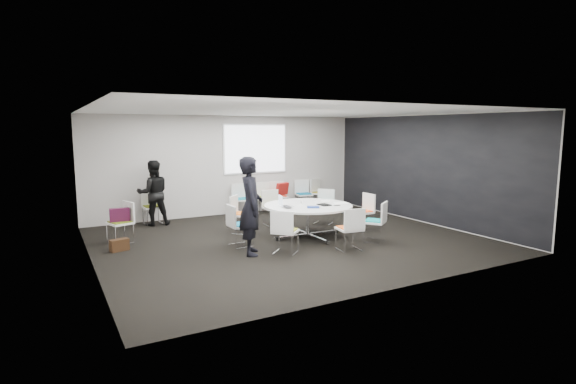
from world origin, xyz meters
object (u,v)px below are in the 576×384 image
chair_ring_c (273,214)px  chair_back_a (242,205)px  conference_table (308,214)px  cup (300,202)px  chair_ring_a (362,219)px  maroon_bag (120,215)px  chair_person_back (153,213)px  laptop (289,207)px  chair_ring_b (323,213)px  chair_back_b (264,203)px  brown_bag (119,245)px  chair_ring_e (240,233)px  chair_ring_h (375,229)px  chair_back_e (320,198)px  chair_ring_f (285,240)px  chair_back_d (304,200)px  person_back (153,193)px  chair_ring_d (242,222)px  chair_ring_g (350,237)px  chair_spare_left (121,231)px  person_main (251,206)px  chair_back_c (279,202)px

chair_ring_c → chair_back_a: 1.66m
conference_table → cup: cup is taller
chair_ring_a → maroon_bag: chair_ring_a is taller
chair_person_back → laptop: bearing=121.7°
chair_ring_b → chair_back_b: 2.23m
chair_ring_b → cup: size_ratio=9.78×
brown_bag → cup: bearing=-7.9°
chair_ring_e → laptop: size_ratio=2.44×
laptop → chair_back_b: bearing=-9.3°
conference_table → chair_ring_e: (-1.70, -0.06, -0.24)m
chair_ring_h → chair_back_e: 4.43m
chair_ring_f → chair_back_d: same height
chair_ring_e → person_back: (-1.10, 2.98, 0.55)m
chair_ring_e → chair_ring_d: bearing=152.8°
chair_ring_d → chair_back_b: (1.57, 2.07, 0.00)m
chair_ring_h → maroon_bag: 5.47m
chair_ring_g → chair_back_d: bearing=78.4°
chair_back_e → person_back: 5.16m
chair_spare_left → cup: (3.75, -1.17, 0.50)m
chair_back_a → person_back: person_back is taller
chair_spare_left → chair_ring_g: bearing=-143.8°
chair_ring_h → laptop: (-1.55, 1.03, 0.47)m
chair_ring_b → conference_table: bearing=96.4°
conference_table → chair_back_b: size_ratio=2.26×
person_main → chair_back_c: bearing=-13.8°
chair_back_c → person_main: bearing=65.9°
person_main → laptop: bearing=-41.6°
chair_ring_d → chair_back_a: 2.27m
chair_ring_a → brown_bag: size_ratio=2.44×
chair_ring_a → chair_ring_e: bearing=90.2°
chair_ring_b → chair_ring_f: bearing=95.8°
chair_back_c → cup: 3.09m
chair_ring_d → laptop: size_ratio=2.44×
chair_back_d → brown_bag: (-5.69, -2.36, -0.16)m
chair_back_d → chair_ring_a: bearing=97.2°
chair_ring_a → cup: 1.67m
chair_ring_e → cup: 1.72m
conference_table → chair_back_c: bearing=74.3°
conference_table → chair_back_d: bearing=60.9°
chair_back_e → chair_ring_g: bearing=44.7°
chair_back_b → chair_back_e: bearing=-170.8°
chair_ring_e → chair_back_d: 4.68m
chair_ring_b → chair_spare_left: same height
chair_back_d → laptop: 3.96m
cup → maroon_bag: 3.94m
chair_ring_a → chair_ring_f: bearing=110.0°
chair_back_d → brown_bag: size_ratio=2.44×
cup → chair_ring_f: bearing=-130.7°
chair_back_a → chair_back_e: 2.64m
chair_back_d → brown_bag: bearing=34.1°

